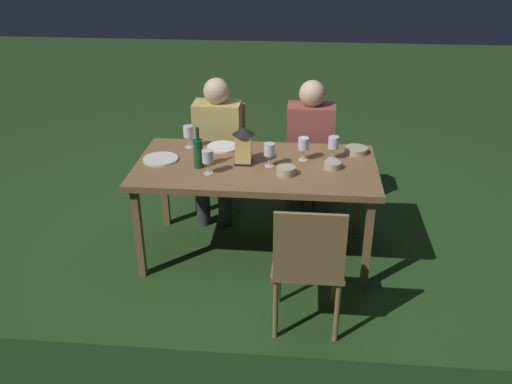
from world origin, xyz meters
name	(u,v)px	position (x,y,z in m)	size (l,w,h in m)	color
ground_plane	(256,252)	(0.00, 0.00, 0.00)	(16.00, 16.00, 0.00)	#26471E
dining_table	(256,172)	(0.00, 0.00, 0.67)	(1.69, 0.87, 0.73)	olive
chair_side_left_a	(309,153)	(-0.38, -0.83, 0.49)	(0.42, 0.40, 0.87)	#937047
person_in_rust	(310,145)	(-0.38, -0.63, 0.64)	(0.38, 0.47, 1.15)	#9E4C47
chair_side_left_b	(221,150)	(0.38, -0.83, 0.49)	(0.42, 0.40, 0.87)	#937047
person_in_mustard	(217,142)	(0.38, -0.63, 0.64)	(0.38, 0.47, 1.15)	tan
chair_side_right_a	(308,262)	(-0.38, 0.83, 0.49)	(0.42, 0.40, 0.87)	#937047
lantern_centerpiece	(244,143)	(0.09, -0.01, 0.88)	(0.15, 0.15, 0.27)	black
green_bottle_on_table	(198,153)	(0.39, 0.09, 0.84)	(0.07, 0.07, 0.29)	#195128
wine_glass_a	(208,158)	(0.31, 0.19, 0.85)	(0.08, 0.08, 0.17)	silver
wine_glass_b	(188,133)	(0.53, -0.27, 0.85)	(0.08, 0.08, 0.17)	silver
wine_glass_c	(333,144)	(-0.54, -0.14, 0.85)	(0.08, 0.08, 0.17)	silver
wine_glass_d	(269,151)	(-0.09, 0.03, 0.85)	(0.08, 0.08, 0.17)	silver
wine_glass_e	(303,145)	(-0.33, -0.10, 0.85)	(0.08, 0.08, 0.17)	silver
plate_a	(223,147)	(0.28, -0.28, 0.74)	(0.23, 0.23, 0.01)	white
plate_b	(161,159)	(0.69, -0.01, 0.74)	(0.25, 0.25, 0.01)	white
bowl_olives	(333,165)	(-0.53, 0.02, 0.75)	(0.12, 0.12, 0.05)	#BCAD8E
bowl_bread	(286,170)	(-0.22, 0.15, 0.76)	(0.13, 0.13, 0.06)	#BCAD8E
bowl_salad	(356,150)	(-0.71, -0.28, 0.75)	(0.17, 0.17, 0.04)	#BCAD8E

